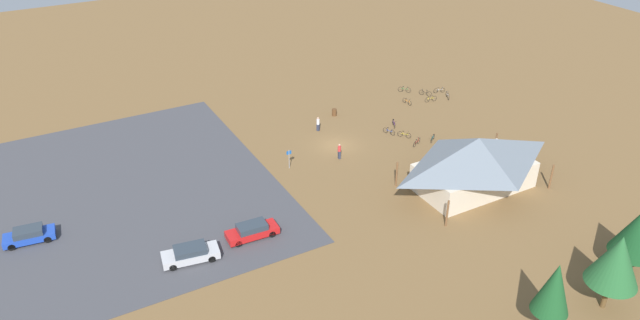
# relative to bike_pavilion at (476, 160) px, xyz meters

# --- Properties ---
(ground) EXTENTS (160.00, 160.00, 0.00)m
(ground) POSITION_rel_bike_pavilion_xyz_m (7.65, -14.46, -3.15)
(ground) COLOR brown
(ground) RESTS_ON ground
(parking_lot_asphalt) EXTENTS (36.45, 34.85, 0.05)m
(parking_lot_asphalt) POSITION_rel_bike_pavilion_xyz_m (35.17, -16.26, -3.12)
(parking_lot_asphalt) COLOR #424247
(parking_lot_asphalt) RESTS_ON ground
(bike_pavilion) EXTENTS (13.69, 8.28, 5.65)m
(bike_pavilion) POSITION_rel_bike_pavilion_xyz_m (0.00, 0.00, 0.00)
(bike_pavilion) COLOR beige
(bike_pavilion) RESTS_ON ground
(trash_bin) EXTENTS (0.60, 0.60, 0.90)m
(trash_bin) POSITION_rel_bike_pavilion_xyz_m (3.78, -21.62, -2.70)
(trash_bin) COLOR brown
(trash_bin) RESTS_ON ground
(lot_sign) EXTENTS (0.56, 0.08, 2.20)m
(lot_sign) POSITION_rel_bike_pavilion_xyz_m (14.67, -12.49, -1.74)
(lot_sign) COLOR #99999E
(lot_sign) RESTS_ON ground
(pine_west) EXTENTS (3.85, 3.85, 6.67)m
(pine_west) POSITION_rel_bike_pavilion_xyz_m (2.88, 18.09, 1.40)
(pine_west) COLOR brown
(pine_west) RESTS_ON ground
(pine_midwest) EXTENTS (3.76, 3.76, 6.09)m
(pine_midwest) POSITION_rel_bike_pavilion_xyz_m (-2.35, 16.18, 0.85)
(pine_midwest) COLOR brown
(pine_midwest) RESTS_ON ground
(pine_east) EXTENTS (2.65, 2.65, 6.55)m
(pine_east) POSITION_rel_bike_pavilion_xyz_m (9.19, 17.97, 1.31)
(pine_east) COLOR brown
(pine_east) RESTS_ON ground
(bicycle_yellow_edge_north) EXTENTS (1.04, 1.38, 0.79)m
(bicycle_yellow_edge_north) POSITION_rel_bike_pavilion_xyz_m (-0.46, -12.39, -2.79)
(bicycle_yellow_edge_north) COLOR black
(bicycle_yellow_edge_north) RESTS_ON ground
(bicycle_red_front_row) EXTENTS (1.52, 0.79, 0.85)m
(bicycle_red_front_row) POSITION_rel_bike_pavilion_xyz_m (-0.53, -10.07, -2.78)
(bicycle_red_front_row) COLOR black
(bicycle_red_front_row) RESTS_ON ground
(bicycle_white_yard_left) EXTENTS (0.86, 1.66, 0.85)m
(bicycle_white_yard_left) POSITION_rel_bike_pavilion_xyz_m (-12.37, -18.94, -2.75)
(bicycle_white_yard_left) COLOR black
(bicycle_white_yard_left) RESTS_ON ground
(bicycle_blue_trailside) EXTENTS (0.69, 1.61, 0.80)m
(bicycle_blue_trailside) POSITION_rel_bike_pavilion_xyz_m (0.66, -13.96, -2.79)
(bicycle_blue_trailside) COLOR black
(bicycle_blue_trailside) RESTS_ON ground
(bicycle_black_near_sign) EXTENTS (0.99, 1.55, 0.84)m
(bicycle_black_near_sign) POSITION_rel_bike_pavilion_xyz_m (-10.29, -21.14, -2.77)
(bicycle_black_near_sign) COLOR black
(bicycle_black_near_sign) RESTS_ON ground
(bicycle_teal_edge_south) EXTENTS (1.37, 1.07, 0.83)m
(bicycle_teal_edge_south) POSITION_rel_bike_pavilion_xyz_m (-2.81, -10.02, -2.79)
(bicycle_teal_edge_south) COLOR black
(bicycle_teal_edge_south) RESTS_ON ground
(bicycle_orange_lone_west) EXTENTS (0.48, 1.77, 0.83)m
(bicycle_orange_lone_west) POSITION_rel_bike_pavilion_xyz_m (-6.42, -20.00, -2.78)
(bicycle_orange_lone_west) COLOR black
(bicycle_orange_lone_west) RESTS_ON ground
(bicycle_silver_back_row) EXTENTS (1.61, 0.61, 0.77)m
(bicycle_silver_back_row) POSITION_rel_bike_pavilion_xyz_m (-12.60, -20.99, -2.80)
(bicycle_silver_back_row) COLOR black
(bicycle_silver_back_row) RESTS_ON ground
(bicycle_purple_yard_center) EXTENTS (0.76, 1.61, 0.86)m
(bicycle_purple_yard_center) POSITION_rel_bike_pavilion_xyz_m (-1.03, -15.37, -2.75)
(bicycle_purple_yard_center) COLOR black
(bicycle_purple_yard_center) RESTS_ON ground
(bicycle_green_yard_front) EXTENTS (1.32, 1.28, 0.86)m
(bicycle_green_yard_front) POSITION_rel_bike_pavilion_xyz_m (-8.49, -23.45, -2.76)
(bicycle_green_yard_front) COLOR black
(bicycle_green_yard_front) RESTS_ON ground
(bicycle_yellow_lone_east) EXTENTS (1.82, 0.48, 0.85)m
(bicycle_yellow_lone_east) POSITION_rel_bike_pavilion_xyz_m (-9.67, -19.13, -2.76)
(bicycle_yellow_lone_east) COLOR black
(bicycle_yellow_lone_east) RESTS_ON ground
(car_silver_aisle_side) EXTENTS (5.01, 2.60, 1.38)m
(car_silver_aisle_side) POSITION_rel_bike_pavilion_xyz_m (28.90, -2.54, -2.41)
(car_silver_aisle_side) COLOR #BCBCC1
(car_silver_aisle_side) RESTS_ON parking_lot_asphalt
(car_blue_far_end) EXTENTS (4.47, 2.27, 1.33)m
(car_blue_far_end) POSITION_rel_bike_pavilion_xyz_m (40.58, -12.01, -2.43)
(car_blue_far_end) COLOR #1E42B2
(car_blue_far_end) RESTS_ON parking_lot_asphalt
(car_red_end_stall) EXTENTS (4.75, 1.95, 1.41)m
(car_red_end_stall) POSITION_rel_bike_pavilion_xyz_m (23.05, -3.01, -2.40)
(car_red_end_stall) COLOR red
(car_red_end_stall) RESTS_ON parking_lot_asphalt
(visitor_at_bikes) EXTENTS (0.36, 0.36, 1.82)m
(visitor_at_bikes) POSITION_rel_bike_pavilion_xyz_m (8.89, -11.69, -2.19)
(visitor_at_bikes) COLOR #2D3347
(visitor_at_bikes) RESTS_ON ground
(visitor_near_lot) EXTENTS (0.36, 0.39, 1.79)m
(visitor_near_lot) POSITION_rel_bike_pavilion_xyz_m (7.65, -18.85, -2.20)
(visitor_near_lot) COLOR #2D3347
(visitor_near_lot) RESTS_ON ground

